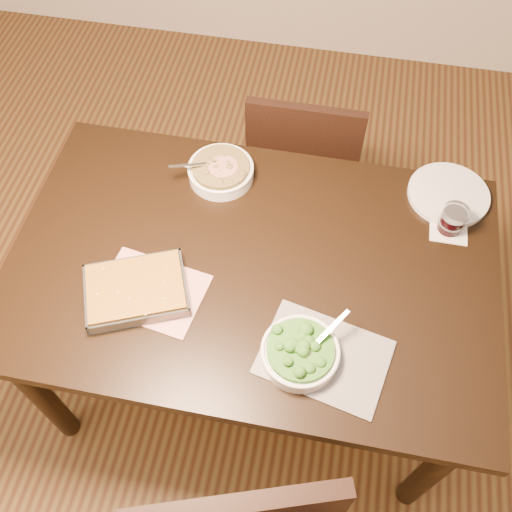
% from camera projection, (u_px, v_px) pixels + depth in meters
% --- Properties ---
extents(ground, '(4.00, 4.00, 0.00)m').
position_uv_depth(ground, '(253.00, 365.00, 2.26)').
color(ground, '#422413').
rests_on(ground, ground).
extents(table, '(1.40, 0.90, 0.75)m').
position_uv_depth(table, '(252.00, 281.00, 1.71)').
color(table, black).
rests_on(table, ground).
extents(magazine_a, '(0.32, 0.25, 0.01)m').
position_uv_depth(magazine_a, '(151.00, 292.00, 1.58)').
color(magazine_a, '#BD3B36').
rests_on(magazine_a, table).
extents(magazine_b, '(0.36, 0.29, 0.01)m').
position_uv_depth(magazine_b, '(324.00, 357.00, 1.47)').
color(magazine_b, '#27272F').
rests_on(magazine_b, table).
extents(coaster, '(0.11, 0.11, 0.00)m').
position_uv_depth(coaster, '(448.00, 229.00, 1.70)').
color(coaster, white).
rests_on(coaster, table).
extents(stew_bowl, '(0.21, 0.21, 0.08)m').
position_uv_depth(stew_bowl, '(221.00, 171.00, 1.79)').
color(stew_bowl, white).
rests_on(stew_bowl, table).
extents(broccoli_bowl, '(0.20, 0.21, 0.08)m').
position_uv_depth(broccoli_bowl, '(300.00, 353.00, 1.45)').
color(broccoli_bowl, white).
rests_on(broccoli_bowl, table).
extents(baking_dish, '(0.33, 0.29, 0.05)m').
position_uv_depth(baking_dish, '(136.00, 290.00, 1.56)').
color(baking_dish, silver).
rests_on(baking_dish, table).
extents(wine_tumbler, '(0.08, 0.08, 0.09)m').
position_uv_depth(wine_tumbler, '(453.00, 219.00, 1.66)').
color(wine_tumbler, black).
rests_on(wine_tumbler, coaster).
extents(dinner_plate, '(0.25, 0.25, 0.02)m').
position_uv_depth(dinner_plate, '(448.00, 194.00, 1.76)').
color(dinner_plate, silver).
rests_on(dinner_plate, table).
extents(chair_far, '(0.40, 0.40, 0.85)m').
position_uv_depth(chair_far, '(303.00, 163.00, 2.21)').
color(chair_far, black).
rests_on(chair_far, ground).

